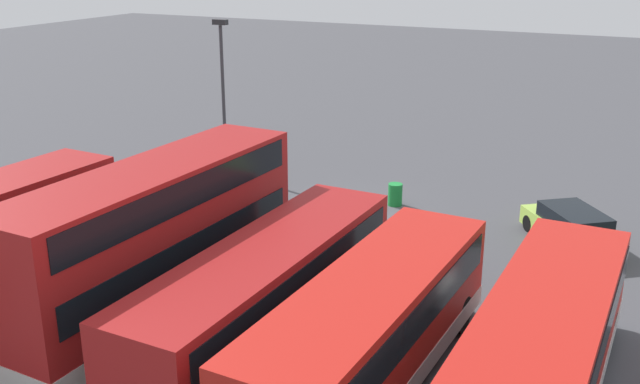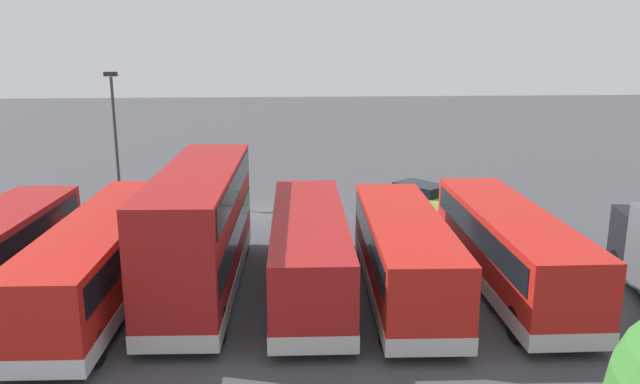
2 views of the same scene
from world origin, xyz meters
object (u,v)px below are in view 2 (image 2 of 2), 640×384
bus_single_deck_second (404,253)px  bus_double_decker_fourth (201,227)px  waste_bin_yellow (282,197)px  lamp_post_tall (115,127)px  bus_single_deck_near_end (509,246)px  bus_single_deck_fifth (103,256)px  bus_single_deck_third (309,249)px  car_hatchback_silver (418,196)px

bus_single_deck_second → bus_double_decker_fourth: size_ratio=0.95×
bus_double_decker_fourth → waste_bin_yellow: bearing=-103.8°
bus_single_deck_second → lamp_post_tall: lamp_post_tall is taller
lamp_post_tall → bus_double_decker_fourth: bearing=115.2°
bus_single_deck_near_end → bus_double_decker_fourth: bus_double_decker_fourth is taller
bus_single_deck_second → bus_single_deck_fifth: bearing=-2.1°
bus_single_deck_third → waste_bin_yellow: bus_single_deck_third is taller
bus_single_deck_third → bus_single_deck_fifth: bearing=1.7°
lamp_post_tall → bus_single_deck_near_end: bearing=142.1°
bus_single_deck_third → waste_bin_yellow: bearing=-85.9°
bus_single_deck_second → bus_single_deck_near_end: bearing=-173.7°
bus_single_deck_second → lamp_post_tall: size_ratio=1.42×
car_hatchback_silver → lamp_post_tall: size_ratio=0.62×
bus_single_deck_near_end → bus_single_deck_third: 7.28m
waste_bin_yellow → car_hatchback_silver: bearing=169.8°
bus_double_decker_fourth → bus_single_deck_fifth: (3.36, 0.53, -0.82)m
lamp_post_tall → bus_single_deck_second: bearing=133.8°
bus_single_deck_third → bus_single_deck_fifth: (7.21, 0.22, 0.00)m
bus_single_deck_second → waste_bin_yellow: size_ratio=10.92×
bus_single_deck_fifth → car_hatchback_silver: bus_single_deck_fifth is taller
bus_single_deck_third → car_hatchback_silver: 12.84m
bus_double_decker_fourth → car_hatchback_silver: 15.00m
bus_single_deck_third → bus_single_deck_second: bearing=169.8°
bus_single_deck_fifth → bus_single_deck_third: bearing=-178.3°
bus_single_deck_near_end → bus_single_deck_second: bearing=6.3°
bus_single_deck_near_end → bus_single_deck_fifth: same height
bus_single_deck_fifth → lamp_post_tall: (2.73, -13.46, 2.69)m
car_hatchback_silver → bus_double_decker_fourth: bearing=46.2°
bus_single_deck_second → bus_single_deck_fifth: 10.54m
bus_double_decker_fourth → bus_single_deck_fifth: 3.50m
bus_single_deck_third → car_hatchback_silver: size_ratio=2.41×
bus_double_decker_fourth → lamp_post_tall: lamp_post_tall is taller
bus_single_deck_near_end → lamp_post_tall: lamp_post_tall is taller
car_hatchback_silver → lamp_post_tall: 16.94m
bus_single_deck_near_end → car_hatchback_silver: size_ratio=2.47×
car_hatchback_silver → waste_bin_yellow: (7.35, -1.32, -0.23)m
bus_single_deck_near_end → waste_bin_yellow: bus_single_deck_near_end is taller
bus_single_deck_second → car_hatchback_silver: bus_single_deck_second is taller
bus_single_deck_near_end → lamp_post_tall: bearing=-37.9°
bus_single_deck_second → bus_single_deck_fifth: same height
bus_single_deck_second → bus_single_deck_third: bearing=-10.2°
bus_single_deck_fifth → bus_single_deck_near_end: bearing=-179.8°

